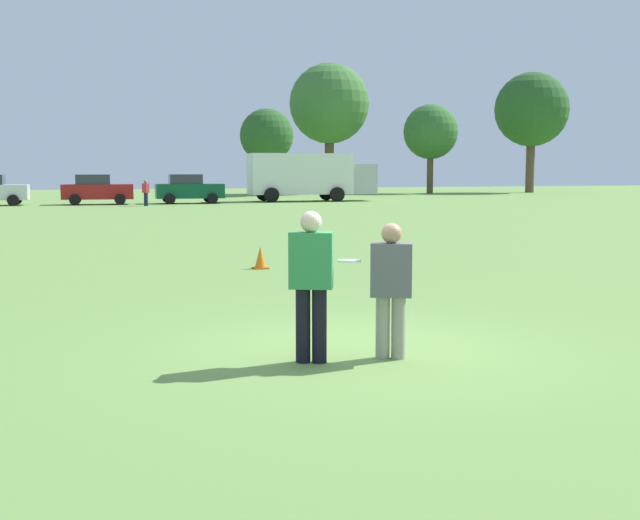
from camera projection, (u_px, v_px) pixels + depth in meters
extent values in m
plane|color=#6B9347|center=(365.00, 350.00, 9.41)|extent=(160.75, 160.75, 0.00)
cylinder|color=black|center=(303.00, 325.00, 8.77)|extent=(0.16, 0.16, 0.83)
cylinder|color=black|center=(319.00, 325.00, 8.75)|extent=(0.16, 0.16, 0.83)
cube|color=#338C4C|center=(311.00, 260.00, 8.68)|extent=(0.54, 0.43, 0.61)
sphere|color=beige|center=(311.00, 222.00, 8.63)|extent=(0.23, 0.23, 0.23)
cylinder|color=gray|center=(398.00, 328.00, 8.95)|extent=(0.16, 0.16, 0.71)
cylinder|color=gray|center=(383.00, 327.00, 8.96)|extent=(0.16, 0.16, 0.71)
cube|color=#595960|center=(391.00, 270.00, 8.88)|extent=(0.52, 0.42, 0.60)
sphere|color=tan|center=(391.00, 233.00, 8.84)|extent=(0.23, 0.23, 0.23)
cylinder|color=white|center=(349.00, 261.00, 8.88)|extent=(0.27, 0.27, 0.04)
cube|color=#D8590C|center=(260.00, 268.00, 17.15)|extent=(0.32, 0.32, 0.03)
cone|color=orange|center=(260.00, 257.00, 17.12)|extent=(0.24, 0.24, 0.45)
cylinder|color=black|center=(17.00, 199.00, 48.49)|extent=(0.67, 0.25, 0.66)
cylinder|color=black|center=(13.00, 200.00, 46.57)|extent=(0.67, 0.25, 0.66)
cube|color=maroon|center=(98.00, 192.00, 48.50)|extent=(4.29, 2.02, 0.90)
cube|color=#2D333D|center=(93.00, 180.00, 48.36)|extent=(2.08, 1.74, 0.64)
cylinder|color=black|center=(119.00, 198.00, 49.85)|extent=(0.67, 0.25, 0.66)
cylinder|color=black|center=(120.00, 199.00, 47.93)|extent=(0.67, 0.25, 0.66)
cylinder|color=black|center=(76.00, 199.00, 49.17)|extent=(0.67, 0.25, 0.66)
cylinder|color=black|center=(75.00, 200.00, 47.26)|extent=(0.67, 0.25, 0.66)
cube|color=#0C4C2D|center=(190.00, 191.00, 50.04)|extent=(4.29, 2.02, 0.90)
cube|color=#2D333D|center=(185.00, 179.00, 49.89)|extent=(2.08, 1.74, 0.64)
cylinder|color=black|center=(209.00, 197.00, 51.38)|extent=(0.67, 0.25, 0.66)
cylinder|color=black|center=(213.00, 199.00, 49.47)|extent=(0.67, 0.25, 0.66)
cylinder|color=black|center=(167.00, 198.00, 50.71)|extent=(0.67, 0.25, 0.66)
cylinder|color=black|center=(170.00, 199.00, 48.80)|extent=(0.67, 0.25, 0.66)
cube|color=white|center=(300.00, 174.00, 53.33)|extent=(6.92, 2.86, 2.70)
cube|color=#B2B2B7|center=(360.00, 179.00, 54.45)|extent=(1.92, 2.39, 2.00)
cylinder|color=black|center=(326.00, 193.00, 55.37)|extent=(0.97, 0.33, 0.96)
cylinder|color=black|center=(337.00, 194.00, 52.74)|extent=(0.97, 0.33, 0.96)
cylinder|color=black|center=(264.00, 194.00, 54.23)|extent=(0.97, 0.33, 0.96)
cylinder|color=black|center=(272.00, 195.00, 51.60)|extent=(0.97, 0.33, 0.96)
cylinder|color=#1E234C|center=(147.00, 199.00, 46.53)|extent=(0.14, 0.14, 0.77)
cylinder|color=#1E234C|center=(145.00, 199.00, 46.64)|extent=(0.14, 0.14, 0.77)
cube|color=red|center=(146.00, 188.00, 46.51)|extent=(0.41, 0.48, 0.54)
sphere|color=#8C664C|center=(146.00, 182.00, 46.47)|extent=(0.21, 0.21, 0.21)
cylinder|color=brown|center=(267.00, 177.00, 64.25)|extent=(0.50, 0.50, 3.00)
sphere|color=#285623|center=(267.00, 135.00, 63.87)|extent=(4.29, 4.29, 4.29)
cylinder|color=brown|center=(329.00, 166.00, 70.21)|extent=(0.81, 0.81, 4.88)
sphere|color=#3D7033|center=(329.00, 103.00, 69.60)|extent=(6.98, 6.98, 6.98)
cylinder|color=brown|center=(430.00, 174.00, 70.94)|extent=(0.56, 0.56, 3.39)
sphere|color=#33662D|center=(431.00, 132.00, 70.52)|extent=(4.84, 4.84, 4.84)
cylinder|color=brown|center=(530.00, 167.00, 73.75)|extent=(0.79, 0.79, 4.73)
sphere|color=#285623|center=(532.00, 109.00, 73.16)|extent=(6.76, 6.76, 6.76)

